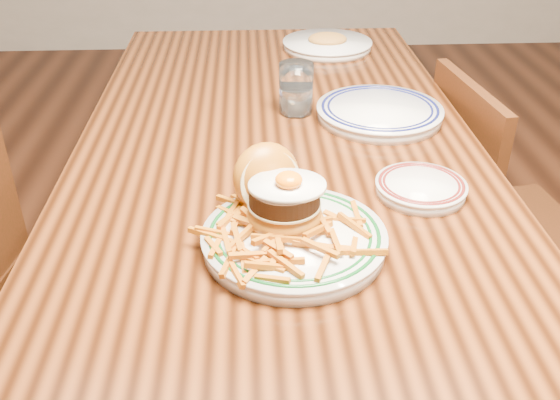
{
  "coord_description": "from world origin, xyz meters",
  "views": [
    {
      "loc": [
        -0.06,
        -1.22,
        1.33
      ],
      "look_at": [
        -0.02,
        -0.39,
        0.82
      ],
      "focal_mm": 40.0,
      "sensor_mm": 36.0,
      "label": 1
    }
  ],
  "objects_px": {
    "main_plate": "(289,222)",
    "side_plate": "(421,187)",
    "table": "(278,171)",
    "chair_right": "(489,218)"
  },
  "relations": [
    {
      "from": "chair_right",
      "to": "table",
      "type": "bearing_deg",
      "value": 6.43
    },
    {
      "from": "chair_right",
      "to": "side_plate",
      "type": "height_order",
      "value": "chair_right"
    },
    {
      "from": "chair_right",
      "to": "main_plate",
      "type": "bearing_deg",
      "value": 36.75
    },
    {
      "from": "main_plate",
      "to": "side_plate",
      "type": "relative_size",
      "value": 1.89
    },
    {
      "from": "main_plate",
      "to": "side_plate",
      "type": "height_order",
      "value": "main_plate"
    },
    {
      "from": "side_plate",
      "to": "table",
      "type": "bearing_deg",
      "value": 116.38
    },
    {
      "from": "side_plate",
      "to": "chair_right",
      "type": "bearing_deg",
      "value": 34.17
    },
    {
      "from": "table",
      "to": "chair_right",
      "type": "xyz_separation_m",
      "value": [
        0.56,
        0.13,
        -0.23
      ]
    },
    {
      "from": "table",
      "to": "main_plate",
      "type": "xyz_separation_m",
      "value": [
        -0.0,
        -0.4,
        0.13
      ]
    },
    {
      "from": "main_plate",
      "to": "chair_right",
      "type": "bearing_deg",
      "value": 21.17
    }
  ]
}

